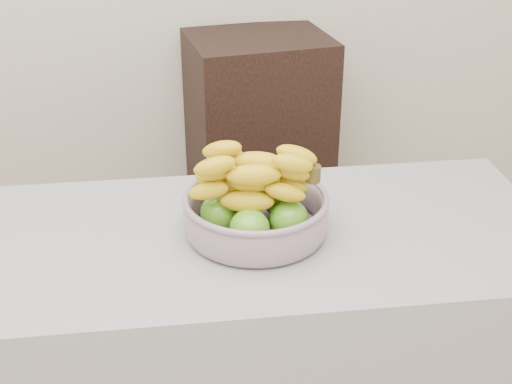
# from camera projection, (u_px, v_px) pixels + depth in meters

# --- Properties ---
(cabinet) EXTENTS (0.59, 0.51, 0.96)m
(cabinet) POSITION_uv_depth(u_px,v_px,m) (259.00, 151.00, 2.95)
(cabinet) COLOR black
(cabinet) RESTS_ON ground
(fruit_bowl) EXTENTS (0.32, 0.32, 0.19)m
(fruit_bowl) POSITION_uv_depth(u_px,v_px,m) (256.00, 207.00, 1.53)
(fruit_bowl) COLOR #9AABB8
(fruit_bowl) RESTS_ON counter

